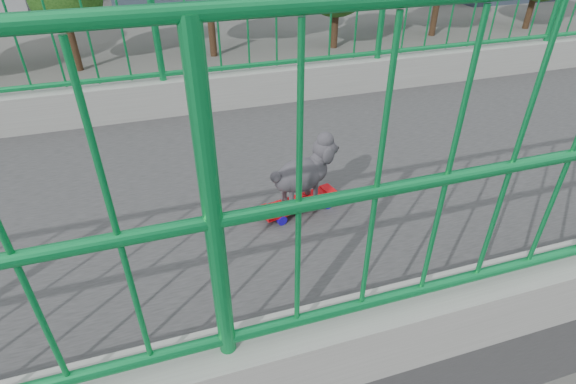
# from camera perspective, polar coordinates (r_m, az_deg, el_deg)

# --- Properties ---
(road) EXTENTS (18.00, 90.00, 0.02)m
(road) POSITION_cam_1_polar(r_m,az_deg,el_deg) (17.63, -15.00, 3.42)
(road) COLOR black
(road) RESTS_ON ground
(footbridge) EXTENTS (3.00, 24.00, 7.00)m
(footbridge) POSITION_cam_1_polar(r_m,az_deg,el_deg) (4.15, -9.39, -21.57)
(footbridge) COLOR #2D2D2F
(footbridge) RESTS_ON ground
(railing) EXTENTS (3.00, 24.00, 1.42)m
(railing) POSITION_cam_1_polar(r_m,az_deg,el_deg) (2.77, -13.15, 2.73)
(railing) COLOR gray
(railing) RESTS_ON footbridge
(skateboard) EXTENTS (0.25, 0.53, 0.07)m
(skateboard) POSITION_cam_1_polar(r_m,az_deg,el_deg) (2.69, 1.51, -1.48)
(skateboard) COLOR red
(skateboard) RESTS_ON footbridge
(poodle) EXTENTS (0.25, 0.45, 0.38)m
(poodle) POSITION_cam_1_polar(r_m,az_deg,el_deg) (2.58, 2.04, 2.67)
(poodle) COLOR #302E33
(poodle) RESTS_ON skateboard
(car_2) EXTENTS (2.56, 5.54, 1.54)m
(car_2) POSITION_cam_1_polar(r_m,az_deg,el_deg) (16.96, -6.46, 6.10)
(car_2) COLOR #B30E07
(car_2) RESTS_ON ground
(car_3) EXTENTS (1.99, 4.90, 1.42)m
(car_3) POSITION_cam_1_polar(r_m,az_deg,el_deg) (21.45, 7.56, 11.96)
(car_3) COLOR #97979C
(car_3) RESTS_ON ground
(car_4) EXTENTS (1.60, 3.97, 1.35)m
(car_4) POSITION_cam_1_polar(r_m,az_deg,el_deg) (22.64, -15.15, 12.18)
(car_4) COLOR #B30E07
(car_4) RESTS_ON ground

